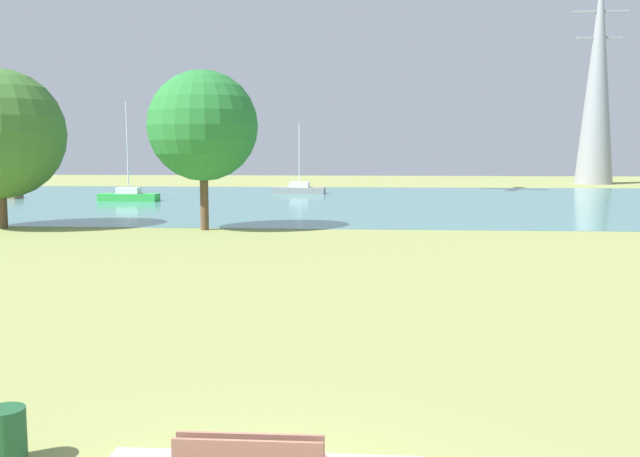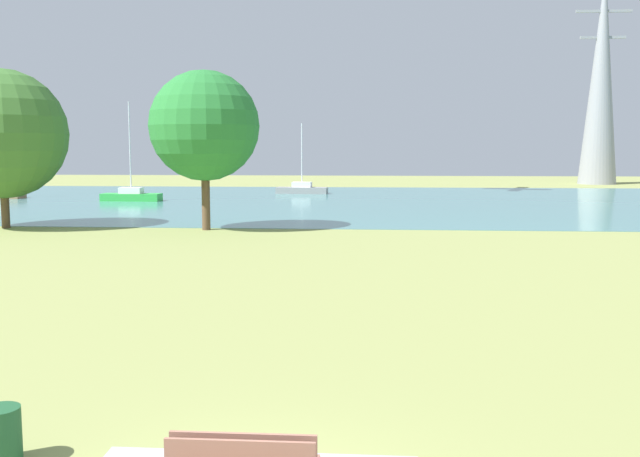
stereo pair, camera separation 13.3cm
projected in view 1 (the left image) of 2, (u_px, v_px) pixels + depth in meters
name	position (u px, v px, depth m)	size (l,w,h in m)	color
ground_plane	(336.00, 251.00, 30.38)	(160.00, 160.00, 0.00)	#8C9351
litter_bin	(6.00, 436.00, 9.94)	(0.56, 0.56, 0.80)	#1E512D
water_surface	(352.00, 201.00, 58.13)	(140.00, 40.00, 0.02)	teal
sailboat_gray	(299.00, 189.00, 67.27)	(4.88, 1.80, 6.59)	gray
sailboat_green	(129.00, 195.00, 58.15)	(4.83, 1.59, 8.03)	green
tree_mid_shore	(203.00, 126.00, 37.46)	(5.81, 5.81, 8.42)	brown
electricity_pylon	(598.00, 77.00, 83.96)	(6.40, 4.40, 25.15)	gray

